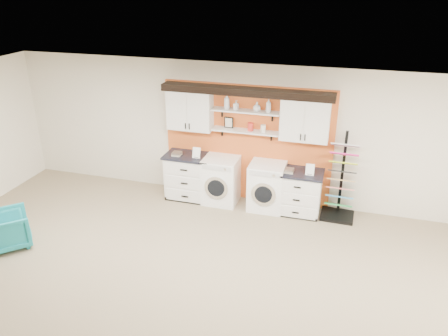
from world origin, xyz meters
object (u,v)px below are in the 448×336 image
(base_cabinet_right, at_px, (299,192))
(washer, at_px, (221,180))
(armchair, at_px, (8,229))
(dryer, at_px, (267,186))
(base_cabinet_left, at_px, (190,176))
(sample_rack, at_px, (340,192))

(base_cabinet_right, distance_m, washer, 1.58)
(armchair, bearing_deg, dryer, -102.05)
(base_cabinet_left, distance_m, sample_rack, 3.03)
(base_cabinet_left, bearing_deg, base_cabinet_right, 0.00)
(armchair, bearing_deg, base_cabinet_right, -105.71)
(base_cabinet_left, distance_m, dryer, 1.63)
(base_cabinet_left, relative_size, dryer, 1.03)
(base_cabinet_right, bearing_deg, sample_rack, 2.68)
(washer, distance_m, armchair, 3.99)
(base_cabinet_left, relative_size, sample_rack, 0.58)
(base_cabinet_left, distance_m, base_cabinet_right, 2.26)
(base_cabinet_right, height_order, armchair, base_cabinet_right)
(base_cabinet_right, distance_m, dryer, 0.63)
(base_cabinet_left, xyz_separation_m, dryer, (1.63, -0.00, -0.00))
(washer, height_order, dryer, washer)
(base_cabinet_left, relative_size, base_cabinet_right, 1.09)
(base_cabinet_right, bearing_deg, washer, -179.88)
(sample_rack, relative_size, armchair, 2.45)
(sample_rack, xyz_separation_m, armchair, (-5.39, -2.61, -0.22))
(sample_rack, bearing_deg, base_cabinet_right, -175.59)
(sample_rack, bearing_deg, washer, -177.31)
(base_cabinet_left, relative_size, armchair, 1.41)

